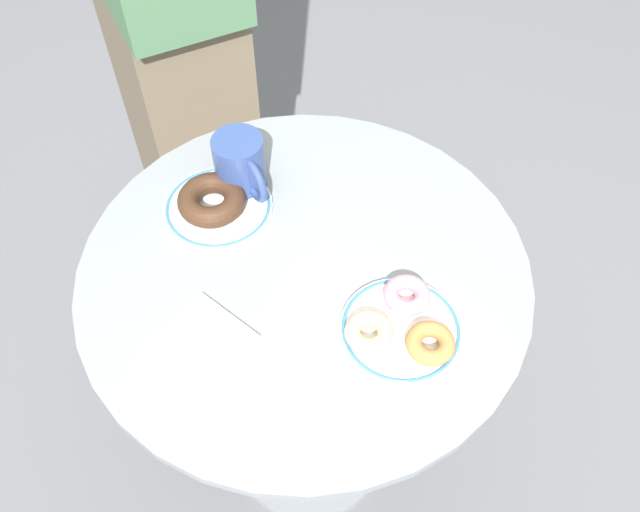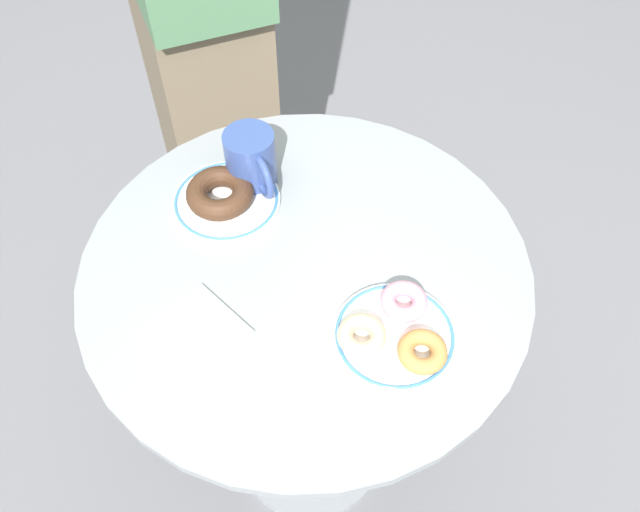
# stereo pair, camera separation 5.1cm
# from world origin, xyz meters

# --- Properties ---
(ground_plane) EXTENTS (7.00, 7.00, 0.02)m
(ground_plane) POSITION_xyz_m (0.00, 0.00, -0.01)
(ground_plane) COLOR slate
(cafe_table) EXTENTS (0.70, 0.70, 0.74)m
(cafe_table) POSITION_xyz_m (0.00, 0.00, 0.51)
(cafe_table) COLOR gray
(cafe_table) RESTS_ON ground
(plate_left) EXTENTS (0.18, 0.18, 0.01)m
(plate_left) POSITION_xyz_m (-0.18, -0.01, 0.75)
(plate_left) COLOR white
(plate_left) RESTS_ON cafe_table
(plate_right) EXTENTS (0.18, 0.18, 0.01)m
(plate_right) POSITION_xyz_m (0.18, 0.01, 0.75)
(plate_right) COLOR white
(plate_right) RESTS_ON cafe_table
(donut_chocolate) EXTENTS (0.14, 0.14, 0.04)m
(donut_chocolate) POSITION_xyz_m (-0.19, -0.02, 0.77)
(donut_chocolate) COLOR #422819
(donut_chocolate) RESTS_ON plate_left
(donut_old_fashioned) EXTENTS (0.10, 0.10, 0.02)m
(donut_old_fashioned) POSITION_xyz_m (0.23, 0.01, 0.77)
(donut_old_fashioned) COLOR #BC7F42
(donut_old_fashioned) RESTS_ON plate_right
(donut_pink_frosted) EXTENTS (0.10, 0.10, 0.02)m
(donut_pink_frosted) POSITION_xyz_m (0.16, 0.05, 0.77)
(donut_pink_frosted) COLOR pink
(donut_pink_frosted) RESTS_ON plate_right
(donut_glazed) EXTENTS (0.09, 0.09, 0.02)m
(donut_glazed) POSITION_xyz_m (0.16, -0.03, 0.77)
(donut_glazed) COLOR #E0B789
(donut_glazed) RESTS_ON plate_right
(paper_napkin) EXTENTS (0.12, 0.12, 0.01)m
(paper_napkin) POSITION_xyz_m (-0.01, -0.19, 0.75)
(paper_napkin) COLOR white
(paper_napkin) RESTS_ON cafe_table
(coffee_mug) EXTENTS (0.13, 0.08, 0.10)m
(coffee_mug) POSITION_xyz_m (-0.19, 0.05, 0.80)
(coffee_mug) COLOR #334784
(coffee_mug) RESTS_ON cafe_table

